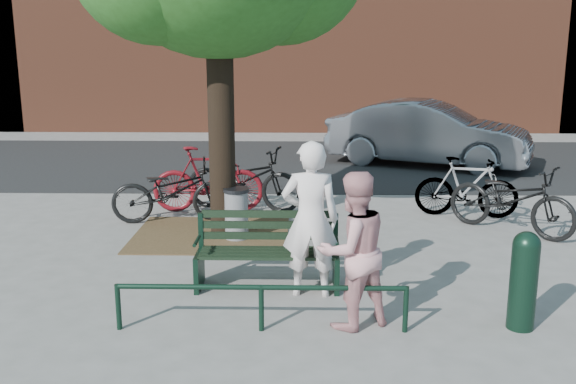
{
  "coord_description": "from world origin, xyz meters",
  "views": [
    {
      "loc": [
        0.41,
        -7.42,
        2.94
      ],
      "look_at": [
        0.23,
        1.0,
        0.98
      ],
      "focal_mm": 40.0,
      "sensor_mm": 36.0,
      "label": 1
    }
  ],
  "objects_px": {
    "person_right": "(353,250)",
    "litter_bin": "(236,214)",
    "bollard": "(524,277)",
    "parked_car": "(428,134)",
    "park_bench": "(268,249)",
    "bicycle_c": "(243,179)",
    "person_left": "(310,219)"
  },
  "relations": [
    {
      "from": "person_right",
      "to": "litter_bin",
      "type": "bearing_deg",
      "value": -90.96
    },
    {
      "from": "parked_car",
      "to": "person_right",
      "type": "bearing_deg",
      "value": -172.37
    },
    {
      "from": "park_bench",
      "to": "bicycle_c",
      "type": "relative_size",
      "value": 0.8
    },
    {
      "from": "person_right",
      "to": "bicycle_c",
      "type": "height_order",
      "value": "person_right"
    },
    {
      "from": "park_bench",
      "to": "bollard",
      "type": "xyz_separation_m",
      "value": [
        2.73,
        -1.16,
        0.09
      ]
    },
    {
      "from": "person_left",
      "to": "litter_bin",
      "type": "distance_m",
      "value": 2.5
    },
    {
      "from": "bollard",
      "to": "litter_bin",
      "type": "height_order",
      "value": "bollard"
    },
    {
      "from": "bollard",
      "to": "litter_bin",
      "type": "distance_m",
      "value": 4.52
    },
    {
      "from": "park_bench",
      "to": "bicycle_c",
      "type": "distance_m",
      "value": 3.77
    },
    {
      "from": "person_left",
      "to": "litter_bin",
      "type": "height_order",
      "value": "person_left"
    },
    {
      "from": "park_bench",
      "to": "person_left",
      "type": "distance_m",
      "value": 0.74
    },
    {
      "from": "litter_bin",
      "to": "parked_car",
      "type": "relative_size",
      "value": 0.17
    },
    {
      "from": "bollard",
      "to": "bicycle_c",
      "type": "bearing_deg",
      "value": 124.59
    },
    {
      "from": "park_bench",
      "to": "bollard",
      "type": "bearing_deg",
      "value": -22.98
    },
    {
      "from": "litter_bin",
      "to": "bicycle_c",
      "type": "height_order",
      "value": "bicycle_c"
    },
    {
      "from": "litter_bin",
      "to": "parked_car",
      "type": "distance_m",
      "value": 7.39
    },
    {
      "from": "bicycle_c",
      "to": "person_right",
      "type": "bearing_deg",
      "value": -146.41
    },
    {
      "from": "person_left",
      "to": "bollard",
      "type": "bearing_deg",
      "value": 159.77
    },
    {
      "from": "parked_car",
      "to": "litter_bin",
      "type": "bearing_deg",
      "value": 169.61
    },
    {
      "from": "bicycle_c",
      "to": "litter_bin",
      "type": "bearing_deg",
      "value": -162.77
    },
    {
      "from": "bollard",
      "to": "parked_car",
      "type": "xyz_separation_m",
      "value": [
        0.76,
        9.24,
        0.22
      ]
    },
    {
      "from": "bollard",
      "to": "parked_car",
      "type": "height_order",
      "value": "parked_car"
    },
    {
      "from": "park_bench",
      "to": "parked_car",
      "type": "xyz_separation_m",
      "value": [
        3.5,
        8.08,
        0.31
      ]
    },
    {
      "from": "bicycle_c",
      "to": "parked_car",
      "type": "height_order",
      "value": "parked_car"
    },
    {
      "from": "person_right",
      "to": "litter_bin",
      "type": "relative_size",
      "value": 2.09
    },
    {
      "from": "park_bench",
      "to": "person_right",
      "type": "xyz_separation_m",
      "value": [
        0.95,
        -1.13,
        0.36
      ]
    },
    {
      "from": "bollard",
      "to": "parked_car",
      "type": "relative_size",
      "value": 0.22
    },
    {
      "from": "bollard",
      "to": "bicycle_c",
      "type": "xyz_separation_m",
      "value": [
        -3.36,
        4.87,
        0.0
      ]
    },
    {
      "from": "park_bench",
      "to": "bicycle_c",
      "type": "bearing_deg",
      "value": 99.6
    },
    {
      "from": "person_left",
      "to": "bicycle_c",
      "type": "xyz_separation_m",
      "value": [
        -1.15,
        3.98,
        -0.36
      ]
    },
    {
      "from": "bicycle_c",
      "to": "park_bench",
      "type": "bearing_deg",
      "value": -154.85
    },
    {
      "from": "bollard",
      "to": "park_bench",
      "type": "bearing_deg",
      "value": 157.02
    }
  ]
}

